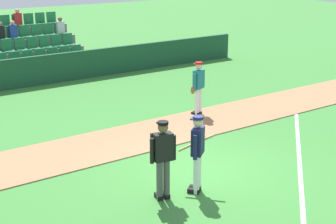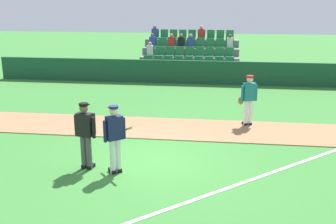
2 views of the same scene
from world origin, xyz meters
name	(u,v)px [view 1 (image 1 of 2)]	position (x,y,z in m)	size (l,w,h in m)	color
ground_plane	(200,170)	(0.00, 0.00, 0.00)	(80.00, 80.00, 0.00)	#387A33
infield_dirt_path	(139,137)	(0.00, 2.80, 0.01)	(28.00, 2.28, 0.03)	#9E704C
foul_line_chalk	(299,150)	(3.00, -0.50, 0.01)	(12.00, 0.10, 0.01)	white
dugout_fence	(39,70)	(0.00, 10.30, 0.59)	(20.00, 0.16, 1.19)	#19472D
stadium_bleachers	(18,57)	(-0.02, 12.62, 0.75)	(5.55, 3.80, 2.70)	slate
batter_navy_jersey	(197,151)	(-0.81, -0.89, 0.97)	(0.72, 0.69, 1.76)	white
umpire_home_plate	(163,156)	(-1.62, -0.73, 1.00)	(0.58, 0.36, 1.76)	#4C4C4C
runner_teal_jersey	(198,86)	(2.71, 3.51, 0.96)	(0.66, 0.40, 1.76)	white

